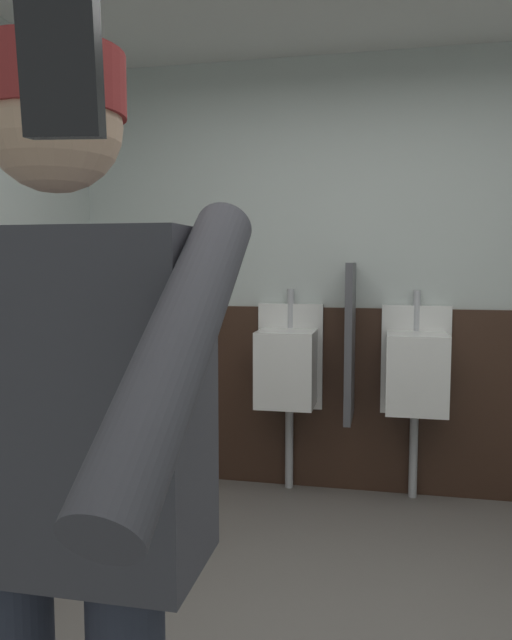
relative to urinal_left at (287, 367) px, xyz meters
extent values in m
cube|color=silver|center=(0.46, 0.22, 0.54)|extent=(4.20, 0.12, 2.63)
cube|color=#382319|center=(0.46, 0.14, -0.21)|extent=(3.60, 0.03, 1.13)
cube|color=white|center=(0.00, 0.13, 0.05)|extent=(0.40, 0.05, 0.65)
cube|color=white|center=(0.00, -0.04, 0.00)|extent=(0.34, 0.30, 0.45)
cylinder|color=#B7BABF|center=(0.00, 0.12, 0.34)|extent=(0.04, 0.04, 0.24)
cylinder|color=#B7BABF|center=(0.00, 0.09, -0.50)|extent=(0.05, 0.05, 0.55)
cube|color=white|center=(0.75, 0.13, 0.05)|extent=(0.40, 0.05, 0.65)
cube|color=white|center=(0.75, -0.04, 0.00)|extent=(0.34, 0.30, 0.45)
cylinder|color=#B7BABF|center=(0.75, 0.12, 0.34)|extent=(0.04, 0.04, 0.24)
cylinder|color=#B7BABF|center=(0.75, 0.09, -0.50)|extent=(0.05, 0.05, 0.55)
cube|color=#4C4C51|center=(0.37, -0.07, 0.17)|extent=(0.04, 0.40, 0.90)
cube|color=#3F3F47|center=(0.02, -2.61, 0.39)|extent=(0.50, 0.24, 0.59)
cylinder|color=#3F3F47|center=(0.31, -2.84, 0.52)|extent=(0.09, 0.50, 0.39)
sphere|color=#D8AD8C|center=(0.02, -2.61, 0.85)|extent=(0.23, 0.23, 0.23)
cylinder|color=maroon|center=(0.02, -2.61, 0.92)|extent=(0.24, 0.24, 0.10)
cube|color=black|center=(0.32, -3.12, 0.77)|extent=(0.06, 0.04, 0.11)
camera|label=1|loc=(0.57, -3.57, 0.62)|focal=34.16mm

